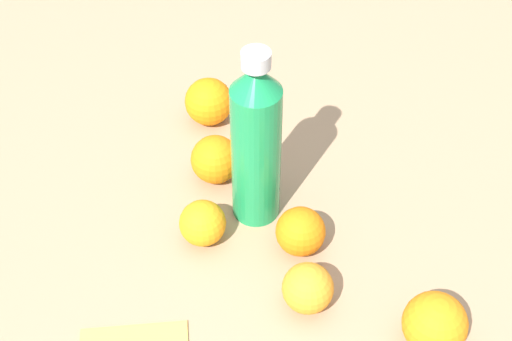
# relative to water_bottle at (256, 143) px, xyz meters

# --- Properties ---
(ground_plane) EXTENTS (2.40, 2.40, 0.00)m
(ground_plane) POSITION_rel_water_bottle_xyz_m (-0.01, 0.01, -0.13)
(ground_plane) COLOR #9E7F60
(water_bottle) EXTENTS (0.07, 0.07, 0.28)m
(water_bottle) POSITION_rel_water_bottle_xyz_m (0.00, 0.00, 0.00)
(water_bottle) COLOR #198C4C
(water_bottle) RESTS_ON ground_plane
(orange_0) EXTENTS (0.08, 0.08, 0.08)m
(orange_0) POSITION_rel_water_bottle_xyz_m (-0.14, -0.15, -0.09)
(orange_0) COLOR orange
(orange_0) RESTS_ON ground_plane
(orange_1) EXTENTS (0.06, 0.06, 0.06)m
(orange_1) POSITION_rel_water_bottle_xyz_m (0.08, -0.04, -0.10)
(orange_1) COLOR orange
(orange_1) RESTS_ON ground_plane
(orange_2) EXTENTS (0.08, 0.08, 0.08)m
(orange_2) POSITION_rel_water_bottle_xyz_m (0.10, 0.29, -0.09)
(orange_2) COLOR orange
(orange_2) RESTS_ON ground_plane
(orange_3) EXTENTS (0.07, 0.07, 0.07)m
(orange_3) POSITION_rel_water_bottle_xyz_m (-0.03, -0.08, -0.10)
(orange_3) COLOR orange
(orange_3) RESTS_ON ground_plane
(orange_4) EXTENTS (0.07, 0.07, 0.07)m
(orange_4) POSITION_rel_water_bottle_xyz_m (0.04, 0.08, -0.10)
(orange_4) COLOR orange
(orange_4) RESTS_ON ground_plane
(orange_5) EXTENTS (0.07, 0.07, 0.07)m
(orange_5) POSITION_rel_water_bottle_xyz_m (0.12, 0.13, -0.10)
(orange_5) COLOR orange
(orange_5) RESTS_ON ground_plane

